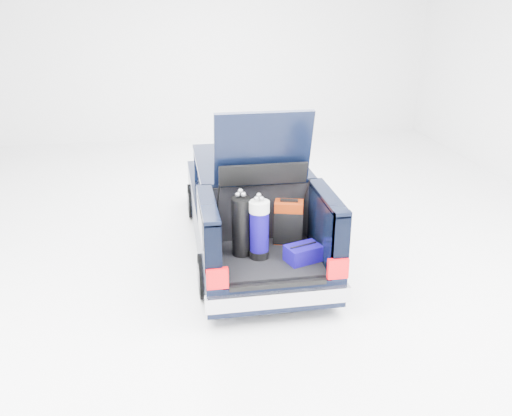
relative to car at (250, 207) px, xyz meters
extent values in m
plane|color=white|center=(0.00, -0.11, -0.67)|extent=(14.00, 14.00, 0.00)
cube|color=black|center=(0.00, 0.54, -0.17)|extent=(1.75, 3.00, 0.70)
cube|color=black|center=(0.00, 2.11, -0.27)|extent=(1.70, 0.30, 0.50)
cube|color=#AAAAB1|center=(0.00, 2.25, -0.34)|extent=(1.72, 0.10, 0.22)
cube|color=black|center=(0.00, 0.04, 0.45)|extent=(1.55, 1.95, 0.54)
cube|color=black|center=(0.00, 0.04, 0.74)|extent=(1.62, 2.05, 0.06)
cube|color=black|center=(0.00, -1.61, -0.32)|extent=(1.75, 1.30, 0.40)
cube|color=black|center=(0.00, -1.59, -0.10)|extent=(1.32, 1.18, 0.05)
cube|color=black|center=(-0.78, -1.61, 0.30)|extent=(0.20, 1.30, 0.85)
cube|color=black|center=(0.78, -1.61, 0.30)|extent=(0.20, 1.30, 0.85)
cube|color=black|center=(-0.78, -1.61, 0.74)|extent=(0.20, 1.30, 0.06)
cube|color=black|center=(0.78, -1.61, 0.74)|extent=(0.20, 1.30, 0.06)
cube|color=black|center=(0.00, -0.99, 0.30)|extent=(1.36, 0.08, 0.84)
cube|color=#AAAAB1|center=(0.00, -2.29, -0.29)|extent=(1.80, 0.12, 0.20)
cube|color=#BF080C|center=(-0.74, -2.26, 0.05)|extent=(0.26, 0.07, 0.26)
cube|color=#BF080C|center=(0.74, -2.26, 0.05)|extent=(0.26, 0.07, 0.26)
cube|color=black|center=(0.00, -2.25, -0.12)|extent=(1.20, 0.06, 0.06)
cube|color=black|center=(0.00, -1.16, 1.29)|extent=(1.28, 0.33, 1.03)
cube|color=black|center=(0.00, -1.12, 1.43)|extent=(0.95, 0.17, 0.54)
cylinder|color=black|center=(-0.82, 1.34, -0.36)|extent=(0.20, 0.62, 0.62)
cylinder|color=slate|center=(-0.82, 1.34, -0.36)|extent=(0.23, 0.36, 0.36)
cylinder|color=black|center=(0.82, 1.34, -0.36)|extent=(0.20, 0.62, 0.62)
cylinder|color=slate|center=(0.82, 1.34, -0.36)|extent=(0.23, 0.36, 0.36)
cylinder|color=black|center=(-0.82, -1.46, -0.36)|extent=(0.20, 0.62, 0.62)
cylinder|color=slate|center=(-0.82, -1.46, -0.36)|extent=(0.23, 0.36, 0.36)
cylinder|color=black|center=(0.82, -1.46, -0.36)|extent=(0.20, 0.62, 0.62)
cylinder|color=slate|center=(0.82, -1.46, -0.36)|extent=(0.23, 0.36, 0.36)
cube|color=maroon|center=(0.36, -1.19, 0.23)|extent=(0.44, 0.34, 0.60)
cube|color=black|center=(0.36, -1.19, 0.55)|extent=(0.25, 0.12, 0.03)
cube|color=black|center=(0.36, -1.30, 0.17)|extent=(0.39, 0.13, 0.46)
cylinder|color=black|center=(-0.34, -1.45, 0.33)|extent=(0.32, 0.33, 0.81)
cube|color=white|center=(-0.34, -1.35, 0.36)|extent=(0.10, 0.05, 0.29)
sphere|color=#99999E|center=(-0.38, -1.43, 0.77)|extent=(0.07, 0.07, 0.07)
sphere|color=#99999E|center=(-0.31, -1.48, 0.79)|extent=(0.07, 0.07, 0.07)
cylinder|color=black|center=(-0.12, -1.57, -0.02)|extent=(0.27, 0.27, 0.10)
cylinder|color=#0E0463|center=(-0.12, -1.57, 0.30)|extent=(0.25, 0.25, 0.56)
cylinder|color=white|center=(-0.12, -1.57, 0.64)|extent=(0.27, 0.27, 0.14)
sphere|color=#99999E|center=(-0.09, -1.55, 0.74)|extent=(0.07, 0.07, 0.07)
sphere|color=#99999E|center=(-0.12, -1.53, 0.78)|extent=(0.07, 0.07, 0.07)
cube|color=#0E0463|center=(0.43, -1.77, 0.03)|extent=(0.51, 0.41, 0.21)
cylinder|color=black|center=(0.43, -1.77, 0.15)|extent=(0.37, 0.14, 0.02)
camera|label=1|loc=(-1.21, -7.85, 3.24)|focal=38.00mm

